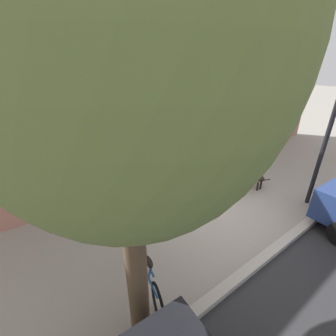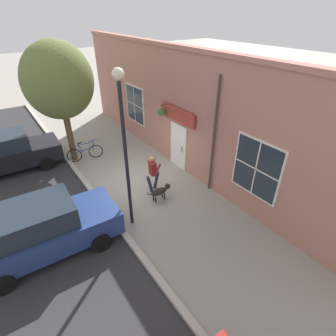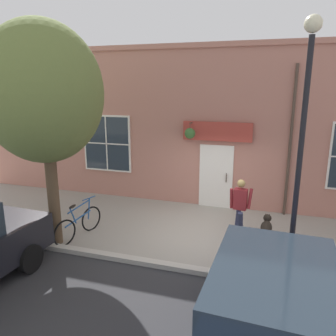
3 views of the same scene
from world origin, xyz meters
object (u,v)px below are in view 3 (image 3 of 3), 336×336
Objects in this scene: street_tree_by_curb at (45,96)px; parked_car_mid_block at (271,319)px; pedestrian_walking at (240,203)px; street_lamp at (304,118)px; leaning_bicycle at (79,224)px; dog_on_leash at (266,226)px.

street_tree_by_curb is 6.53m from parked_car_mid_block.
pedestrian_walking is 0.31× the size of street_lamp.
leaning_bicycle is (1.36, -4.09, -0.56)m from pedestrian_walking.
leaning_bicycle is 0.39× the size of parked_car_mid_block.
street_lamp is at bearing 86.86° from leaning_bicycle.
pedestrian_walking is 3.17m from street_lamp.
street_lamp reaches higher than parked_car_mid_block.
pedestrian_walking is 4.35m from leaning_bicycle.
pedestrian_walking is 0.29× the size of street_tree_by_curb.
parked_car_mid_block reaches higher than pedestrian_walking.
parked_car_mid_block is at bearing -8.45° from street_lamp.
dog_on_leash is at bearing 107.66° from street_tree_by_curb.
street_lamp is at bearing 171.55° from parked_car_mid_block.
pedestrian_walking reaches higher than dog_on_leash.
dog_on_leash is 4.26m from parked_car_mid_block.
dog_on_leash is at bearing -178.67° from parked_car_mid_block.
street_lamp is at bearing 91.16° from street_tree_by_curb.
street_tree_by_curb is at bearing -68.46° from pedestrian_walking.
street_lamp reaches higher than pedestrian_walking.
pedestrian_walking reaches higher than leaning_bicycle.
parked_car_mid_block is (4.35, 0.81, -0.06)m from pedestrian_walking.
leaning_bicycle is at bearing -71.58° from pedestrian_walking.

